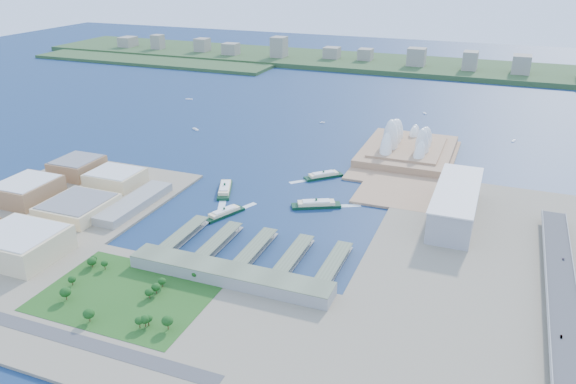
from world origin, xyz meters
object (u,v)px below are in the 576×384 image
at_px(ferry_a, 225,187).
at_px(ferry_c, 224,211).
at_px(car_a, 561,336).
at_px(opera_house, 409,136).
at_px(car_c, 563,259).
at_px(ferry_b, 323,174).
at_px(toaster_building, 456,203).
at_px(ferry_d, 316,203).
at_px(car_b, 561,337).

distance_m(ferry_a, ferry_c, 71.68).
distance_m(ferry_a, car_a, 429.14).
relative_size(opera_house, car_c, 39.55).
xyz_separation_m(ferry_b, car_a, (281.80, -280.49, 10.34)).
bearing_deg(toaster_building, ferry_b, 158.99).
bearing_deg(car_c, ferry_a, -8.62).
xyz_separation_m(ferry_c, car_c, (361.03, 4.33, 10.51)).
bearing_deg(ferry_b, ferry_d, -31.42).
distance_m(ferry_c, car_a, 374.52).
bearing_deg(car_b, ferry_a, 153.86).
distance_m(opera_house, ferry_d, 236.86).
height_order(opera_house, ferry_d, opera_house).
distance_m(toaster_building, car_b, 234.52).
distance_m(ferry_c, ferry_d, 111.33).
xyz_separation_m(opera_house, ferry_a, (-194.37, -222.50, -26.33)).
height_order(ferry_a, ferry_b, ferry_a).
distance_m(opera_house, toaster_building, 219.62).
relative_size(opera_house, ferry_a, 3.00).
xyz_separation_m(ferry_b, car_b, (281.80, -281.02, 10.39)).
height_order(opera_house, ferry_a, opera_house).
relative_size(opera_house, car_b, 45.43).
bearing_deg(ferry_a, car_c, -30.94).
distance_m(toaster_building, ferry_b, 194.29).
xyz_separation_m(ferry_d, car_a, (260.23, -186.09, 9.84)).
height_order(ferry_b, ferry_d, ferry_d).
bearing_deg(toaster_building, car_a, -64.43).
relative_size(ferry_a, car_b, 15.13).
relative_size(opera_house, toaster_building, 1.16).
bearing_deg(ferry_d, opera_house, -43.91).
relative_size(ferry_a, ferry_c, 1.13).
bearing_deg(ferry_a, toaster_building, -17.80).
xyz_separation_m(car_a, car_c, (8.00, 128.92, 0.06)).
xyz_separation_m(toaster_building, car_a, (101.00, -211.06, -5.05)).
xyz_separation_m(ferry_a, ferry_b, (103.56, 91.93, -0.55)).
relative_size(car_a, car_b, 0.90).
relative_size(car_a, car_c, 0.78).
bearing_deg(ferry_c, car_b, -176.30).
height_order(ferry_c, ferry_d, ferry_d).
bearing_deg(ferry_c, ferry_b, -91.34).
distance_m(car_b, car_c, 129.70).
bearing_deg(ferry_c, car_c, -156.10).
relative_size(ferry_b, car_c, 11.89).
bearing_deg(car_b, ferry_b, 135.08).
bearing_deg(car_c, opera_house, -54.80).
height_order(toaster_building, ferry_d, toaster_building).
xyz_separation_m(opera_house, ferry_b, (-90.80, -130.57, -26.88)).
relative_size(ferry_d, car_a, 16.72).
relative_size(toaster_building, ferry_b, 2.86).
distance_m(opera_house, ferry_a, 296.61).
bearing_deg(toaster_building, ferry_d, -171.09).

